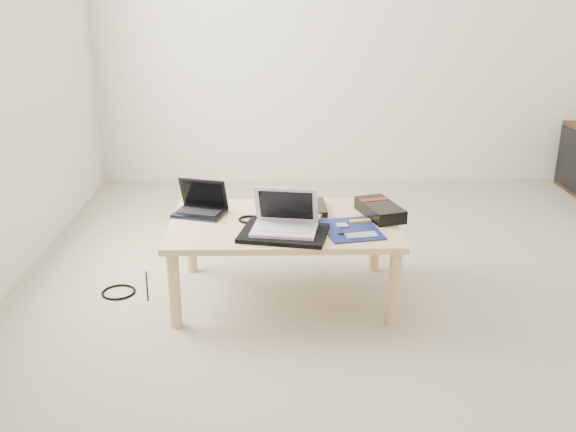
{
  "coord_description": "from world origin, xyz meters",
  "views": [
    {
      "loc": [
        -0.63,
        -2.94,
        1.49
      ],
      "look_at": [
        -0.57,
        -0.01,
        0.43
      ],
      "focal_mm": 40.0,
      "sensor_mm": 36.0,
      "label": 1
    }
  ],
  "objects_px": {
    "coffee_table": "(284,231)",
    "gpu_box": "(380,210)",
    "netbook": "(201,207)",
    "white_laptop": "(285,221)"
  },
  "relations": [
    {
      "from": "netbook",
      "to": "white_laptop",
      "type": "bearing_deg",
      "value": -33.96
    },
    {
      "from": "coffee_table",
      "to": "netbook",
      "type": "relative_size",
      "value": 3.85
    },
    {
      "from": "netbook",
      "to": "white_laptop",
      "type": "xyz_separation_m",
      "value": [
        0.42,
        -0.28,
        0.02
      ]
    },
    {
      "from": "netbook",
      "to": "gpu_box",
      "type": "relative_size",
      "value": 0.87
    },
    {
      "from": "coffee_table",
      "to": "netbook",
      "type": "height_order",
      "value": "netbook"
    },
    {
      "from": "coffee_table",
      "to": "gpu_box",
      "type": "height_order",
      "value": "gpu_box"
    },
    {
      "from": "netbook",
      "to": "white_laptop",
      "type": "distance_m",
      "value": 0.5
    },
    {
      "from": "netbook",
      "to": "gpu_box",
      "type": "height_order",
      "value": "netbook"
    },
    {
      "from": "coffee_table",
      "to": "white_laptop",
      "type": "xyz_separation_m",
      "value": [
        0.0,
        -0.16,
        0.11
      ]
    },
    {
      "from": "gpu_box",
      "to": "white_laptop",
      "type": "bearing_deg",
      "value": -154.11
    }
  ]
}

